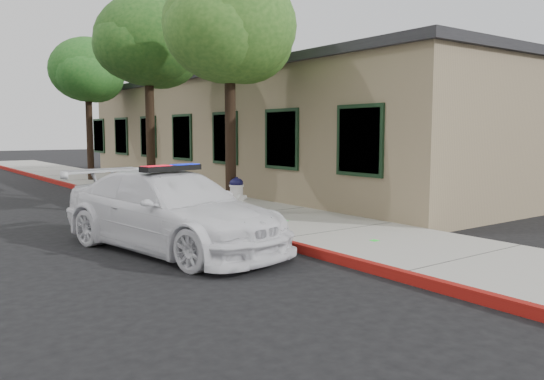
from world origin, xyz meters
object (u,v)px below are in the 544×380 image
(clapboard_building, at_px, (275,132))
(street_tree_near, at_px, (230,31))
(street_tree_far, at_px, (89,73))
(fire_hydrant, at_px, (237,196))
(street_tree_mid, at_px, (148,45))
(police_car, at_px, (172,211))

(clapboard_building, height_order, street_tree_near, street_tree_near)
(clapboard_building, distance_m, street_tree_far, 8.22)
(fire_hydrant, relative_size, street_tree_far, 0.16)
(street_tree_mid, distance_m, street_tree_far, 7.39)
(police_car, bearing_deg, clapboard_building, 31.70)
(police_car, height_order, fire_hydrant, police_car)
(street_tree_near, height_order, street_tree_mid, street_tree_mid)
(street_tree_far, bearing_deg, police_car, -102.52)
(police_car, relative_size, street_tree_near, 0.90)
(street_tree_near, bearing_deg, clapboard_building, 45.69)
(police_car, bearing_deg, fire_hydrant, 24.87)
(police_car, distance_m, street_tree_near, 5.16)
(police_car, distance_m, street_tree_mid, 8.03)
(clapboard_building, height_order, street_tree_far, street_tree_far)
(police_car, xyz_separation_m, street_tree_near, (2.69, 2.25, 3.79))
(clapboard_building, distance_m, street_tree_mid, 6.59)
(police_car, height_order, street_tree_near, street_tree_near)
(clapboard_building, bearing_deg, street_tree_far, 132.17)
(clapboard_building, height_order, police_car, clapboard_building)
(clapboard_building, relative_size, fire_hydrant, 22.84)
(clapboard_building, xyz_separation_m, fire_hydrant, (-5.65, -6.01, -1.52))
(police_car, xyz_separation_m, street_tree_far, (3.08, 13.88, 3.84))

